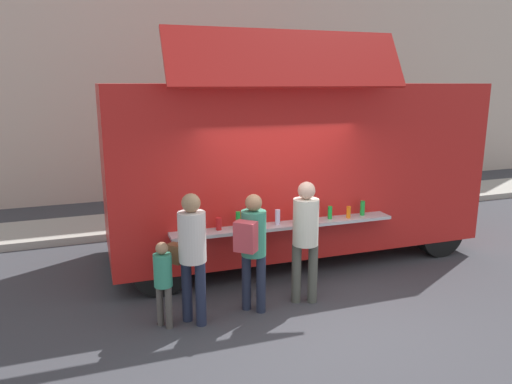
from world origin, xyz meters
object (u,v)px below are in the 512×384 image
Objects in this scene: food_truck_main at (290,163)px; trash_bin at (393,188)px; customer_front_ordering at (306,232)px; child_near_queue at (163,277)px; customer_mid_with_backpack at (252,242)px; customer_rear_waiting at (191,248)px.

trash_bin is (3.97, 2.32, -1.23)m from food_truck_main.
customer_front_ordering reaches higher than child_near_queue.
child_near_queue is (-1.21, -0.00, -0.33)m from customer_mid_with_backpack.
child_near_queue is (-2.02, -0.03, -0.37)m from customer_front_ordering.
food_truck_main is 3.14m from customer_rear_waiting.
customer_mid_with_backpack is 1.26m from child_near_queue.
customer_mid_with_backpack is 0.95× the size of customer_rear_waiting.
food_truck_main is 5.62× the size of child_near_queue.
customer_rear_waiting is (-6.27, -4.36, 0.59)m from trash_bin.
child_near_queue is at bearing 133.46° from customer_mid_with_backpack.
customer_mid_with_backpack is at bearing -124.78° from food_truck_main.
food_truck_main reaches higher than child_near_queue.
customer_front_ordering is at bearing -36.43° from customer_rear_waiting.
child_near_queue is at bearing -146.81° from trash_bin.
customer_front_ordering is (-4.63, -4.32, 0.61)m from trash_bin.
food_truck_main is at bearing 3.58° from customer_rear_waiting.
trash_bin is 0.52× the size of customer_rear_waiting.
food_truck_main is 3.90× the size of customer_mid_with_backpack.
customer_rear_waiting is at bearing -39.81° from child_near_queue.
food_truck_main is at bearing 7.66° from customer_mid_with_backpack.
customer_mid_with_backpack is at bearing -37.46° from child_near_queue.
child_near_queue is (-0.37, 0.02, -0.35)m from customer_rear_waiting.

